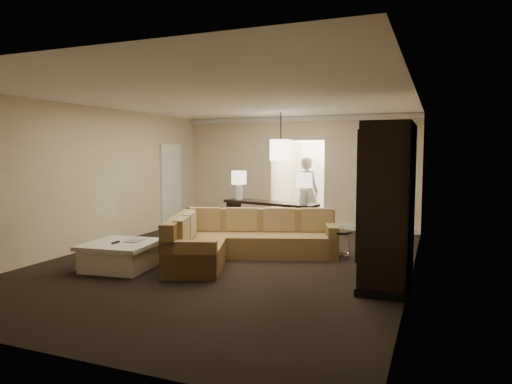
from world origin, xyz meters
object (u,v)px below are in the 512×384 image
at_px(armoire, 388,208).
at_px(drink_table, 340,239).
at_px(coffee_table, 121,255).
at_px(person, 307,188).
at_px(console_table, 270,217).
at_px(sectional_sofa, 239,240).

distance_m(armoire, drink_table, 1.74).
xyz_separation_m(coffee_table, person, (1.63, 5.45, 0.76)).
distance_m(coffee_table, armoire, 4.28).
height_order(console_table, armoire, armoire).
bearing_deg(drink_table, person, 114.50).
bearing_deg(coffee_table, armoire, 10.13).
xyz_separation_m(drink_table, person, (-1.57, 3.44, 0.62)).
bearing_deg(console_table, sectional_sofa, -73.26).
bearing_deg(armoire, sectional_sofa, 166.88).
bearing_deg(sectional_sofa, armoire, -32.64).
xyz_separation_m(coffee_table, armoire, (4.13, 0.74, 0.88)).
height_order(coffee_table, person, person).
relative_size(armoire, drink_table, 4.53).
xyz_separation_m(armoire, drink_table, (-0.93, 1.27, -0.74)).
bearing_deg(sectional_sofa, console_table, 73.50).
bearing_deg(drink_table, console_table, 146.42).
bearing_deg(console_table, coffee_table, -100.36).
xyz_separation_m(coffee_table, console_table, (1.42, 3.18, 0.28)).
bearing_deg(armoire, coffee_table, -169.87).
bearing_deg(armoire, person, 117.96).
bearing_deg(person, sectional_sofa, 109.04).
distance_m(coffee_table, person, 5.74).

